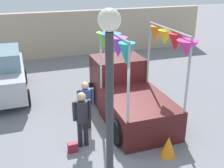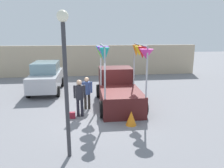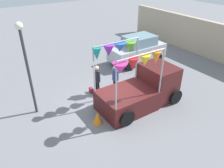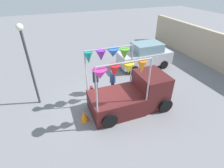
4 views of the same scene
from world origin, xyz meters
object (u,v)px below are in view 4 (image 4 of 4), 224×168
(vendor_truck, at_px, (133,92))
(person_customer, at_px, (96,78))
(street_lamp, at_px, (27,56))
(person_vendor, at_px, (113,79))
(parked_car, at_px, (145,55))
(handbag, at_px, (92,89))
(folded_kite_bundle_tangerine, at_px, (84,116))

(vendor_truck, xyz_separation_m, person_customer, (-1.93, -1.46, 0.09))
(person_customer, height_order, street_lamp, street_lamp)
(vendor_truck, bearing_deg, person_vendor, -161.58)
(parked_car, distance_m, person_customer, 5.05)
(street_lamp, bearing_deg, vendor_truck, 65.02)
(handbag, bearing_deg, person_customer, 29.74)
(street_lamp, bearing_deg, person_vendor, 82.00)
(vendor_truck, height_order, person_vendor, vendor_truck)
(person_vendor, height_order, street_lamp, street_lamp)
(person_vendor, bearing_deg, person_customer, -109.48)
(handbag, bearing_deg, folded_kite_bundle_tangerine, -22.68)
(person_vendor, xyz_separation_m, handbag, (-0.68, -1.13, -0.83))
(folded_kite_bundle_tangerine, bearing_deg, street_lamp, -139.34)
(person_vendor, distance_m, folded_kite_bundle_tangerine, 2.86)
(vendor_truck, distance_m, folded_kite_bundle_tangerine, 2.76)
(handbag, distance_m, folded_kite_bundle_tangerine, 2.65)
(vendor_truck, relative_size, person_customer, 2.49)
(person_customer, height_order, handbag, person_customer)
(person_vendor, bearing_deg, vendor_truck, 18.42)
(parked_car, bearing_deg, handbag, -68.60)
(folded_kite_bundle_tangerine, bearing_deg, person_vendor, 129.38)
(handbag, bearing_deg, person_vendor, 58.98)
(vendor_truck, relative_size, parked_car, 1.05)
(parked_car, bearing_deg, person_customer, -64.07)
(parked_car, relative_size, folded_kite_bundle_tangerine, 6.67)
(person_customer, bearing_deg, person_vendor, 70.52)
(vendor_truck, bearing_deg, folded_kite_bundle_tangerine, -86.61)
(vendor_truck, relative_size, person_vendor, 2.61)
(vendor_truck, relative_size, folded_kite_bundle_tangerine, 7.00)
(parked_car, distance_m, handbag, 5.15)
(street_lamp, xyz_separation_m, folded_kite_bundle_tangerine, (2.35, 2.02, -2.47))
(vendor_truck, height_order, folded_kite_bundle_tangerine, vendor_truck)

